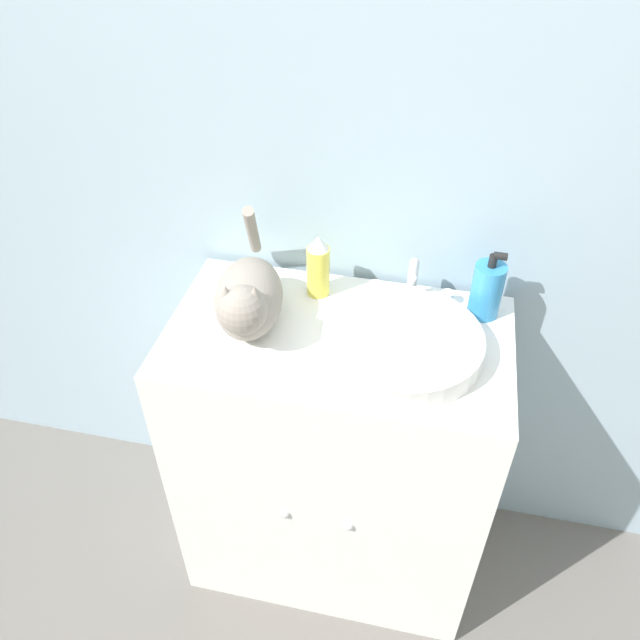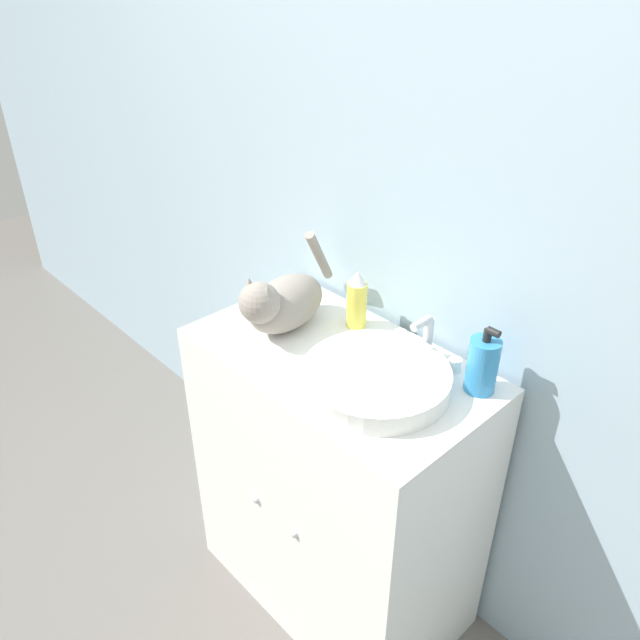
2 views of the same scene
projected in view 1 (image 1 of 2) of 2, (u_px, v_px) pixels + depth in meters
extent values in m
plane|color=slate|center=(317.00, 613.00, 1.87)|extent=(8.00, 8.00, 0.00)
cube|color=#9EB7C6|center=(363.00, 150.00, 1.44)|extent=(6.00, 0.05, 2.50)
cube|color=white|center=(335.00, 457.00, 1.75)|extent=(0.81, 0.46, 0.92)
sphere|color=silver|center=(285.00, 515.00, 1.55)|extent=(0.02, 0.02, 0.02)
sphere|color=silver|center=(349.00, 527.00, 1.53)|extent=(0.02, 0.02, 0.02)
cylinder|color=white|center=(402.00, 342.00, 1.39)|extent=(0.36, 0.36, 0.05)
cylinder|color=silver|center=(412.00, 281.00, 1.51)|extent=(0.02, 0.02, 0.11)
cylinder|color=silver|center=(413.00, 269.00, 1.45)|extent=(0.02, 0.07, 0.02)
cylinder|color=white|center=(375.00, 289.00, 1.55)|extent=(0.03, 0.03, 0.03)
cylinder|color=white|center=(447.00, 298.00, 1.53)|extent=(0.03, 0.03, 0.03)
ellipsoid|color=gray|center=(249.00, 297.00, 1.44)|extent=(0.21, 0.29, 0.14)
sphere|color=gray|center=(242.00, 310.00, 1.32)|extent=(0.13, 0.13, 0.11)
cone|color=gray|center=(226.00, 294.00, 1.30)|extent=(0.04, 0.04, 0.04)
cone|color=gray|center=(255.00, 294.00, 1.30)|extent=(0.04, 0.04, 0.04)
cylinder|color=gray|center=(252.00, 230.00, 1.51)|extent=(0.05, 0.12, 0.18)
cylinder|color=#338CCC|center=(487.00, 290.00, 1.46)|extent=(0.07, 0.07, 0.14)
cylinder|color=black|center=(493.00, 261.00, 1.41)|extent=(0.02, 0.02, 0.03)
cylinder|color=black|center=(501.00, 256.00, 1.40)|extent=(0.03, 0.02, 0.02)
cylinder|color=#EADB4C|center=(318.00, 271.00, 1.53)|extent=(0.06, 0.06, 0.13)
cone|color=white|center=(318.00, 243.00, 1.48)|extent=(0.05, 0.05, 0.04)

